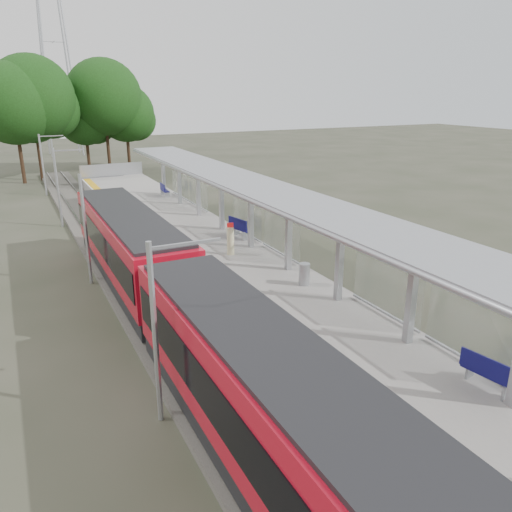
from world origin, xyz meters
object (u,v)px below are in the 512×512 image
at_px(bench_near, 487,372).
at_px(bench_far, 164,189).
at_px(bench_mid, 240,227).
at_px(litter_bin, 304,274).
at_px(train, 176,296).
at_px(info_pillar_far, 230,241).

distance_m(bench_near, bench_far, 30.33).
relative_size(bench_mid, bench_far, 1.17).
relative_size(bench_far, litter_bin, 1.53).
distance_m(train, bench_mid, 11.25).
bearing_deg(litter_bin, bench_far, 89.74).
xyz_separation_m(bench_mid, litter_bin, (-0.57, -7.91, -0.12)).
bearing_deg(bench_near, train, 119.64).
relative_size(train, bench_far, 18.55).
distance_m(bench_near, info_pillar_far, 14.48).
height_order(bench_near, info_pillar_far, info_pillar_far).
xyz_separation_m(train, info_pillar_far, (4.99, 6.41, -0.32)).
height_order(train, bench_far, train).
height_order(train, bench_near, train).
height_order(bench_mid, info_pillar_far, info_pillar_far).
bearing_deg(bench_far, litter_bin, -86.71).
bearing_deg(bench_far, info_pillar_far, -90.94).
bearing_deg(info_pillar_far, train, -109.86).
xyz_separation_m(train, bench_far, (6.24, 22.34, -0.53)).
bearing_deg(bench_mid, bench_near, -102.70).
bearing_deg(litter_bin, bench_near, -87.65).
distance_m(bench_near, litter_bin, 9.11).
relative_size(bench_near, bench_mid, 0.90).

